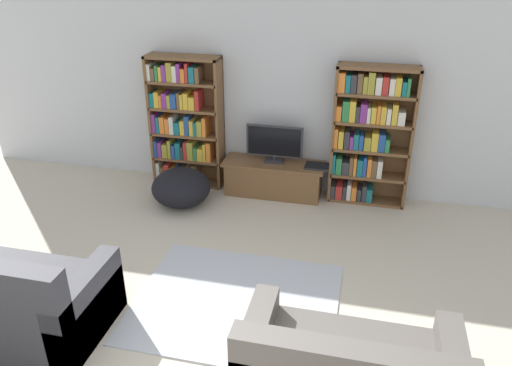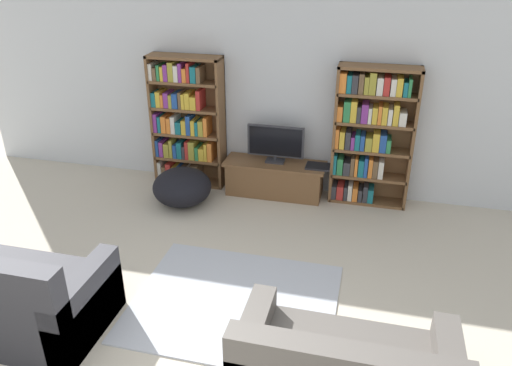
{
  "view_description": "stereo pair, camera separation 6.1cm",
  "coord_description": "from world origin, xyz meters",
  "views": [
    {
      "loc": [
        1.09,
        -1.88,
        3.05
      ],
      "look_at": [
        -0.01,
        2.81,
        0.7
      ],
      "focal_mm": 35.0,
      "sensor_mm": 36.0,
      "label": 1
    },
    {
      "loc": [
        1.15,
        -1.87,
        3.05
      ],
      "look_at": [
        -0.01,
        2.81,
        0.7
      ],
      "focal_mm": 35.0,
      "sensor_mm": 36.0,
      "label": 2
    }
  ],
  "objects": [
    {
      "name": "tv_stand",
      "position": [
        -0.04,
        3.95,
        0.23
      ],
      "size": [
        1.32,
        0.45,
        0.45
      ],
      "color": "brown",
      "rests_on": "ground_plane"
    },
    {
      "name": "bookshelf_right",
      "position": [
        1.11,
        4.05,
        0.91
      ],
      "size": [
        0.96,
        0.3,
        1.75
      ],
      "color": "brown",
      "rests_on": "ground_plane"
    },
    {
      "name": "television",
      "position": [
        -0.04,
        3.97,
        0.71
      ],
      "size": [
        0.73,
        0.16,
        0.49
      ],
      "color": "#2D2D33",
      "rests_on": "tv_stand"
    },
    {
      "name": "bookshelf_left",
      "position": [
        -1.29,
        4.05,
        0.86
      ],
      "size": [
        0.96,
        0.3,
        1.75
      ],
      "color": "brown",
      "rests_on": "ground_plane"
    },
    {
      "name": "area_rug",
      "position": [
        0.06,
        1.68,
        0.01
      ],
      "size": [
        1.87,
        1.58,
        0.02
      ],
      "color": "#B2B7C1",
      "rests_on": "ground_plane"
    },
    {
      "name": "laptop",
      "position": [
        0.52,
        3.93,
        0.47
      ],
      "size": [
        0.31,
        0.24,
        0.03
      ],
      "color": "#28282D",
      "rests_on": "tv_stand"
    },
    {
      "name": "wall_back",
      "position": [
        0.0,
        4.23,
        1.3
      ],
      "size": [
        8.8,
        0.06,
        2.6
      ],
      "color": "silver",
      "rests_on": "ground_plane"
    },
    {
      "name": "beanbag_ottoman",
      "position": [
        -1.13,
        3.4,
        0.23
      ],
      "size": [
        0.74,
        0.74,
        0.46
      ],
      "primitive_type": "ellipsoid",
      "color": "black",
      "rests_on": "ground_plane"
    }
  ]
}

